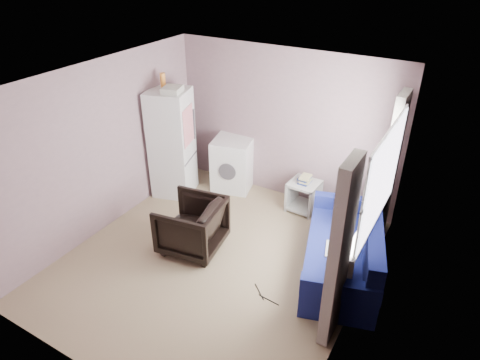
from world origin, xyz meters
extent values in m
cube|color=#958061|center=(0.00, 0.00, -0.01)|extent=(3.80, 4.20, 0.02)
cube|color=silver|center=(0.00, 0.00, 2.51)|extent=(3.80, 4.20, 0.02)
cube|color=gray|center=(0.00, 2.11, 1.25)|extent=(3.80, 0.02, 2.50)
cube|color=gray|center=(0.00, -2.11, 1.25)|extent=(3.80, 0.02, 2.50)
cube|color=gray|center=(-1.91, 0.00, 1.25)|extent=(0.02, 4.20, 2.50)
cube|color=gray|center=(1.91, 0.00, 1.25)|extent=(0.02, 4.20, 2.50)
cube|color=white|center=(1.89, 0.70, 1.50)|extent=(0.01, 1.60, 1.20)
imported|color=black|center=(-0.43, 0.08, 0.42)|extent=(0.88, 0.92, 0.84)
cube|color=silver|center=(-1.62, 1.22, 0.91)|extent=(0.78, 0.78, 1.82)
cube|color=#47444B|center=(-1.31, 1.31, 0.68)|extent=(0.18, 0.56, 0.02)
cube|color=#47444B|center=(-1.37, 1.53, 1.20)|extent=(0.03, 0.04, 0.52)
cube|color=white|center=(-1.30, 1.28, 1.27)|extent=(0.13, 0.42, 0.63)
cylinder|color=orange|center=(-1.71, 1.25, 1.95)|extent=(0.10, 0.10, 0.25)
cube|color=#B5B6AB|center=(-1.47, 1.16, 1.87)|extent=(0.35, 0.38, 0.09)
cube|color=silver|center=(-0.83, 1.87, 0.46)|extent=(0.78, 0.78, 0.91)
cube|color=#47444B|center=(-0.82, 1.85, 0.88)|extent=(0.72, 0.70, 0.05)
cylinder|color=#47444B|center=(-0.75, 1.55, 0.46)|extent=(0.30, 0.09, 0.30)
cube|color=#9EA09C|center=(0.54, 1.80, 0.48)|extent=(0.48, 0.48, 0.04)
cube|color=#9EA09C|center=(0.54, 1.80, 0.06)|extent=(0.48, 0.48, 0.04)
cube|color=#9EA09C|center=(0.33, 1.81, 0.25)|extent=(0.06, 0.46, 0.51)
cube|color=#9EA09C|center=(0.75, 1.79, 0.25)|extent=(0.06, 0.46, 0.51)
cube|color=navy|center=(0.54, 1.80, 0.52)|extent=(0.16, 0.23, 0.03)
cube|color=tan|center=(0.55, 1.80, 0.55)|extent=(0.16, 0.23, 0.03)
cube|color=navy|center=(0.53, 1.80, 0.58)|extent=(0.18, 0.24, 0.03)
cube|color=tan|center=(0.55, 1.79, 0.61)|extent=(0.16, 0.23, 0.03)
cube|color=navy|center=(1.55, 0.65, 0.21)|extent=(1.38, 2.05, 0.42)
cube|color=navy|center=(1.88, 0.75, 0.64)|extent=(0.71, 1.85, 0.46)
cube|color=navy|center=(1.80, -0.21, 0.52)|extent=(0.89, 0.39, 0.21)
cube|color=navy|center=(1.29, 1.52, 0.52)|extent=(0.89, 0.39, 0.21)
cube|color=beige|center=(1.77, 0.09, 0.62)|extent=(0.24, 0.43, 0.42)
cube|color=beige|center=(1.43, 1.25, 0.62)|extent=(0.24, 0.43, 0.42)
cube|color=#9EA09C|center=(1.50, 0.53, 0.43)|extent=(0.33, 0.40, 0.02)
cube|color=silver|center=(1.62, 0.57, 0.55)|extent=(0.16, 0.35, 0.23)
cube|color=white|center=(1.82, 0.70, 0.87)|extent=(0.14, 1.70, 0.04)
cube|color=white|center=(1.87, 0.70, 0.90)|extent=(0.02, 1.68, 0.05)
cube|color=white|center=(1.87, 0.70, 1.50)|extent=(0.02, 1.68, 0.05)
cube|color=white|center=(1.87, 0.70, 2.10)|extent=(0.02, 1.68, 0.05)
cube|color=white|center=(1.87, -0.10, 1.50)|extent=(0.02, 0.05, 1.20)
cube|color=white|center=(1.87, 0.43, 1.50)|extent=(0.02, 0.05, 1.20)
cube|color=white|center=(1.87, 0.97, 1.50)|extent=(0.02, 0.05, 1.20)
cube|color=white|center=(1.87, 1.50, 1.50)|extent=(0.02, 0.05, 1.20)
cube|color=beige|center=(1.78, -0.38, 1.10)|extent=(0.12, 0.46, 2.18)
cube|color=beige|center=(1.78, 1.78, 1.10)|extent=(0.12, 0.46, 2.18)
cylinder|color=black|center=(0.98, -0.29, 0.01)|extent=(0.29, 0.04, 0.01)
cylinder|color=black|center=(0.82, -0.23, 0.01)|extent=(0.23, 0.20, 0.01)
camera|label=1|loc=(2.61, -3.79, 3.89)|focal=32.00mm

